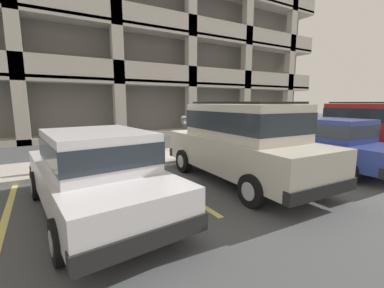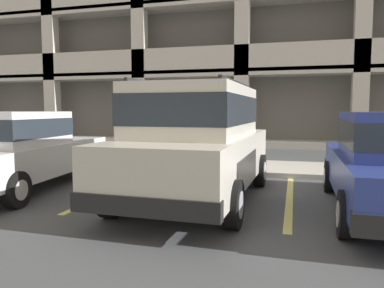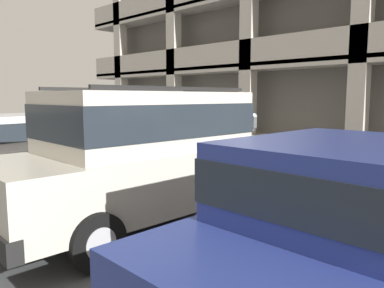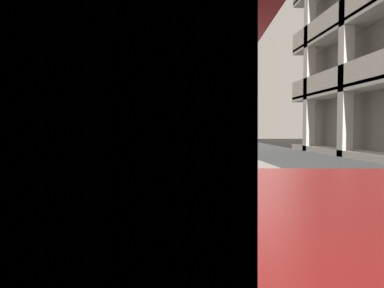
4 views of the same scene
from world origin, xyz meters
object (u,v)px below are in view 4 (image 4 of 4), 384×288
Objects in this scene: silver_suv at (98,140)px; dark_hatchback at (21,173)px; parking_meter_near at (234,133)px; fire_hydrant at (222,156)px; red_sedan at (116,145)px.

silver_suv reaches higher than dark_hatchback.
dark_hatchback is at bearing -2.66° from silver_suv.
silver_suv is 3.10m from dark_hatchback.
parking_meter_near is (-3.21, 2.88, 0.38)m from dark_hatchback.
dark_hatchback is 6.44× the size of fire_hydrant.
parking_meter_near is 2.08× the size of fire_hydrant.
parking_meter_near is at bearing 94.32° from silver_suv.
fire_hydrant is at bearing 144.83° from silver_suv.
red_sedan and dark_hatchback have the same top height.
dark_hatchback is at bearing -41.92° from parking_meter_near.
silver_suv is 3.32× the size of parking_meter_near.
silver_suv is 2.65m from parking_meter_near.
silver_suv is 6.90× the size of fire_hydrant.
dark_hatchback is at bearing -24.36° from fire_hydrant.
silver_suv is at bearing -87.33° from parking_meter_near.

